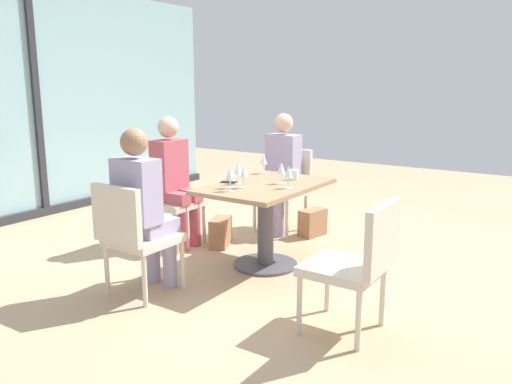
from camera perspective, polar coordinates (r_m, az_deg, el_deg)
The scene contains 21 objects.
ground_plane at distance 4.60m, azimuth 1.04°, elevation -8.09°, with size 12.00×12.00×0.00m, color tan.
window_wall_backdrop at distance 6.63m, azimuth -23.03°, elevation 7.89°, with size 5.64×0.10×2.70m.
dining_table_main at distance 4.45m, azimuth 1.07°, elevation -1.78°, with size 1.17×0.77×0.73m.
chair_near_window at distance 5.16m, azimuth -9.79°, elevation -0.30°, with size 0.46×0.51×0.87m.
chair_far_right at distance 5.60m, azimuth 3.25°, elevation 0.83°, with size 0.51×0.46×0.87m.
chair_far_left at distance 3.93m, azimuth -13.33°, elevation -4.37°, with size 0.51×0.46×0.87m.
chair_front_left at distance 3.32m, azimuth 11.14°, elevation -7.34°, with size 0.46×0.50×0.87m.
person_near_window at distance 5.04m, azimuth -8.97°, elevation 1.81°, with size 0.34×0.39×1.26m.
person_far_right at distance 5.47m, azimuth 2.69°, elevation 2.74°, with size 0.39×0.34×1.26m.
person_far_left at distance 3.95m, azimuth -12.32°, elevation -1.18°, with size 0.39×0.34×1.26m.
wine_glass_0 at distance 4.41m, azimuth 2.81°, elevation 2.60°, with size 0.07×0.07×0.18m.
wine_glass_1 at distance 4.90m, azimuth 0.84°, elevation 3.58°, with size 0.07×0.07×0.18m.
wine_glass_2 at distance 4.21m, azimuth 3.60°, elevation 2.16°, with size 0.07×0.07×0.18m.
wine_glass_3 at distance 4.10m, azimuth -2.88°, elevation 1.89°, with size 0.07×0.07×0.18m.
wine_glass_4 at distance 4.39m, azimuth -2.01°, elevation 2.57°, with size 0.07×0.07×0.18m.
wine_glass_5 at distance 4.22m, azimuth -1.36°, elevation 2.19°, with size 0.07×0.07×0.18m.
wine_glass_6 at distance 4.22m, azimuth -2.83°, elevation 2.17°, with size 0.07×0.07×0.18m.
coffee_cup at distance 4.61m, azimuth 4.22°, elevation 1.92°, with size 0.08×0.08×0.09m, color white.
cell_phone_on_table at distance 4.48m, azimuth -2.96°, elevation 1.09°, with size 0.07×0.14×0.01m, color black.
handbag_0 at distance 5.10m, azimuth -3.93°, elevation -4.44°, with size 0.30×0.16×0.28m, color #A3704C.
handbag_1 at distance 5.46m, azimuth 6.24°, elevation -3.36°, with size 0.30×0.16×0.28m, color #A3704C.
Camera 1 is at (-3.63, -2.34, 1.59)m, focal length 36.36 mm.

